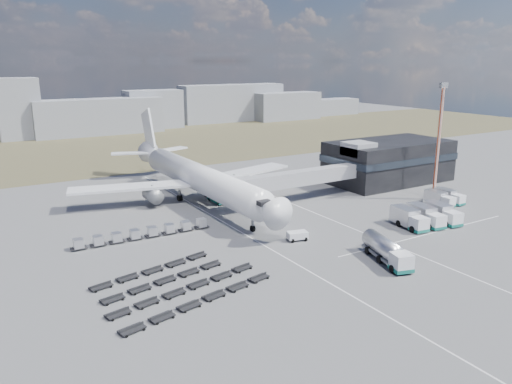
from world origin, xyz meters
TOP-DOWN VIEW (x-y plane):
  - ground at (0.00, 0.00)m, footprint 420.00×420.00m
  - grass_strip at (0.00, 110.00)m, footprint 420.00×90.00m
  - lane_markings at (9.77, 3.00)m, footprint 47.12×110.00m
  - terminal at (47.77, 23.96)m, footprint 30.40×16.40m
  - jet_bridge at (15.90, 20.42)m, footprint 30.30×3.80m
  - airliner at (0.00, 32.38)m, footprint 51.59×64.53m
  - skyline at (10.40, 151.91)m, footprint 307.48×25.77m
  - fuel_tanker at (9.94, -13.08)m, footprint 5.56×11.11m
  - pushback_tug at (4.00, 1.23)m, footprint 3.69×2.61m
  - catering_truck at (3.30, 28.83)m, footprint 2.63×6.09m
  - service_trucks_near at (28.72, -4.30)m, footprint 11.37×9.20m
  - service_trucks_far at (43.03, 3.09)m, footprint 5.57×6.62m
  - uld_row at (-17.54, 15.35)m, footprint 23.57×2.12m
  - baggage_dollies at (-20.31, -5.08)m, footprint 23.99×17.92m
  - floodlight_mast at (44.16, 6.78)m, footprint 2.33×1.91m

SIDE VIEW (x-z plane):
  - ground at x=0.00m, z-range 0.00..0.00m
  - grass_strip at x=0.00m, z-range 0.00..0.01m
  - lane_markings at x=9.77m, z-range 0.00..0.01m
  - baggage_dollies at x=-20.31m, z-range 0.00..0.70m
  - pushback_tug at x=4.00m, z-range 0.00..1.50m
  - uld_row at x=-17.54m, z-range 0.16..1.75m
  - catering_truck at x=3.30m, z-range 0.03..2.80m
  - service_trucks_far at x=43.03m, z-range 0.11..2.73m
  - service_trucks_near at x=28.72m, z-range 0.14..3.30m
  - fuel_tanker at x=9.94m, z-range 0.00..3.48m
  - jet_bridge at x=15.90m, z-range 1.53..8.58m
  - terminal at x=47.77m, z-range -0.25..10.75m
  - airliner at x=0.00m, z-range -3.52..14.10m
  - skyline at x=10.40m, z-range -3.50..19.42m
  - floodlight_mast at x=44.16m, z-range 0.03..24.74m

